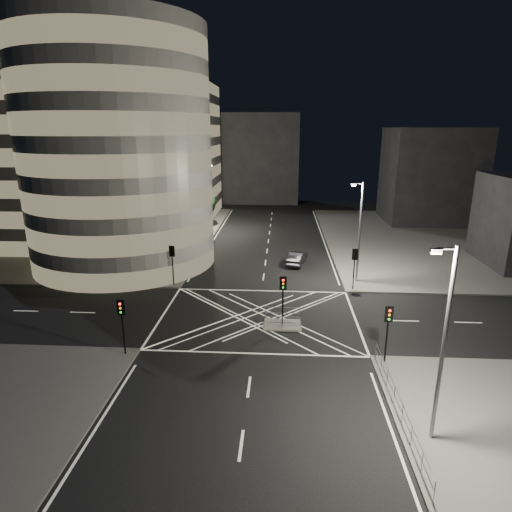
# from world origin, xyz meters

# --- Properties ---
(ground) EXTENTS (120.00, 120.00, 0.00)m
(ground) POSITION_xyz_m (0.00, 0.00, 0.00)
(ground) COLOR black
(ground) RESTS_ON ground
(sidewalk_far_left) EXTENTS (42.00, 42.00, 0.15)m
(sidewalk_far_left) POSITION_xyz_m (-29.00, 27.00, 0.07)
(sidewalk_far_left) COLOR #595754
(sidewalk_far_left) RESTS_ON ground
(sidewalk_far_right) EXTENTS (42.00, 42.00, 0.15)m
(sidewalk_far_right) POSITION_xyz_m (29.00, 27.00, 0.07)
(sidewalk_far_right) COLOR #595754
(sidewalk_far_right) RESTS_ON ground
(central_island) EXTENTS (3.00, 2.00, 0.15)m
(central_island) POSITION_xyz_m (2.00, -1.50, 0.07)
(central_island) COLOR slate
(central_island) RESTS_ON ground
(office_tower_curved) EXTENTS (30.00, 29.00, 27.20)m
(office_tower_curved) POSITION_xyz_m (-20.74, 18.74, 12.65)
(office_tower_curved) COLOR gray
(office_tower_curved) RESTS_ON sidewalk_far_left
(office_block_rear) EXTENTS (24.00, 16.00, 22.00)m
(office_block_rear) POSITION_xyz_m (-22.00, 42.00, 11.15)
(office_block_rear) COLOR gray
(office_block_rear) RESTS_ON sidewalk_far_left
(building_right_far) EXTENTS (14.00, 12.00, 15.00)m
(building_right_far) POSITION_xyz_m (26.00, 40.00, 7.65)
(building_right_far) COLOR black
(building_right_far) RESTS_ON sidewalk_far_right
(building_far_end) EXTENTS (18.00, 8.00, 18.00)m
(building_far_end) POSITION_xyz_m (-4.00, 58.00, 9.00)
(building_far_end) COLOR black
(building_far_end) RESTS_ON ground
(tree_a) EXTENTS (3.87, 3.87, 6.24)m
(tree_a) POSITION_xyz_m (-10.50, 9.00, 4.15)
(tree_a) COLOR black
(tree_a) RESTS_ON sidewalk_far_left
(tree_b) EXTENTS (4.62, 4.62, 7.21)m
(tree_b) POSITION_xyz_m (-10.50, 15.00, 4.70)
(tree_b) COLOR black
(tree_b) RESTS_ON sidewalk_far_left
(tree_c) EXTENTS (4.33, 4.33, 7.17)m
(tree_c) POSITION_xyz_m (-10.50, 21.00, 4.82)
(tree_c) COLOR black
(tree_c) RESTS_ON sidewalk_far_left
(tree_d) EXTENTS (4.82, 4.82, 7.92)m
(tree_d) POSITION_xyz_m (-10.50, 27.00, 5.29)
(tree_d) COLOR black
(tree_d) RESTS_ON sidewalk_far_left
(tree_e) EXTENTS (3.95, 3.95, 6.03)m
(tree_e) POSITION_xyz_m (-10.50, 33.00, 3.90)
(tree_e) COLOR black
(tree_e) RESTS_ON sidewalk_far_left
(traffic_signal_fl) EXTENTS (0.55, 0.22, 4.00)m
(traffic_signal_fl) POSITION_xyz_m (-8.80, 6.80, 2.91)
(traffic_signal_fl) COLOR black
(traffic_signal_fl) RESTS_ON sidewalk_far_left
(traffic_signal_nl) EXTENTS (0.55, 0.22, 4.00)m
(traffic_signal_nl) POSITION_xyz_m (-8.80, -6.80, 2.91)
(traffic_signal_nl) COLOR black
(traffic_signal_nl) RESTS_ON sidewalk_near_left
(traffic_signal_fr) EXTENTS (0.55, 0.22, 4.00)m
(traffic_signal_fr) POSITION_xyz_m (8.80, 6.80, 2.91)
(traffic_signal_fr) COLOR black
(traffic_signal_fr) RESTS_ON sidewalk_far_right
(traffic_signal_nr) EXTENTS (0.55, 0.22, 4.00)m
(traffic_signal_nr) POSITION_xyz_m (8.80, -6.80, 2.91)
(traffic_signal_nr) COLOR black
(traffic_signal_nr) RESTS_ON sidewalk_near_right
(traffic_signal_island) EXTENTS (0.55, 0.22, 4.00)m
(traffic_signal_island) POSITION_xyz_m (2.00, -1.50, 2.91)
(traffic_signal_island) COLOR black
(traffic_signal_island) RESTS_ON central_island
(street_lamp_left_near) EXTENTS (1.25, 0.25, 10.00)m
(street_lamp_left_near) POSITION_xyz_m (-9.44, 12.00, 5.54)
(street_lamp_left_near) COLOR slate
(street_lamp_left_near) RESTS_ON sidewalk_far_left
(street_lamp_left_far) EXTENTS (1.25, 0.25, 10.00)m
(street_lamp_left_far) POSITION_xyz_m (-9.44, 30.00, 5.54)
(street_lamp_left_far) COLOR slate
(street_lamp_left_far) RESTS_ON sidewalk_far_left
(street_lamp_right_far) EXTENTS (1.25, 0.25, 10.00)m
(street_lamp_right_far) POSITION_xyz_m (9.44, 9.00, 5.54)
(street_lamp_right_far) COLOR slate
(street_lamp_right_far) RESTS_ON sidewalk_far_right
(street_lamp_right_near) EXTENTS (1.25, 0.25, 10.00)m
(street_lamp_right_near) POSITION_xyz_m (9.44, -14.00, 5.54)
(street_lamp_right_near) COLOR slate
(street_lamp_right_near) RESTS_ON sidewalk_near_right
(railing_near_right) EXTENTS (0.06, 11.70, 1.10)m
(railing_near_right) POSITION_xyz_m (8.30, -12.15, 0.70)
(railing_near_right) COLOR slate
(railing_near_right) RESTS_ON sidewalk_near_right
(railing_island_south) EXTENTS (2.80, 0.06, 1.10)m
(railing_island_south) POSITION_xyz_m (2.00, -2.40, 0.70)
(railing_island_south) COLOR slate
(railing_island_south) RESTS_ON central_island
(railing_island_north) EXTENTS (2.80, 0.06, 1.10)m
(railing_island_north) POSITION_xyz_m (2.00, -0.60, 0.70)
(railing_island_north) COLOR slate
(railing_island_north) RESTS_ON central_island
(sedan) EXTENTS (2.68, 4.86, 1.52)m
(sedan) POSITION_xyz_m (3.63, 14.64, 0.76)
(sedan) COLOR black
(sedan) RESTS_ON ground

